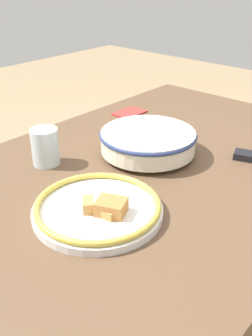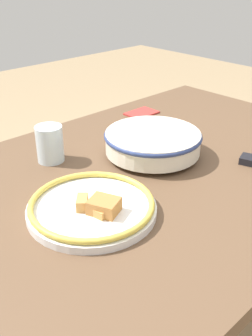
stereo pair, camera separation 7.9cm
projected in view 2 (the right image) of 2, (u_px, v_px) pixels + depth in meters
The scene contains 5 objects.
dining_table at pixel (154, 192), 1.12m from camera, with size 1.36×0.90×0.73m.
noodle_bowl at pixel (153, 142), 1.13m from camera, with size 0.28×0.28×0.07m.
food_plate at pixel (92, 207), 0.88m from camera, with size 0.29×0.29×0.05m.
drinking_glass at pixel (50, 144), 1.10m from camera, with size 0.08×0.08×0.10m.
folded_napkin at pixel (142, 113), 1.45m from camera, with size 0.11×0.08×0.01m.
Camera 2 is at (0.72, 0.64, 1.24)m, focal length 42.00 mm.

